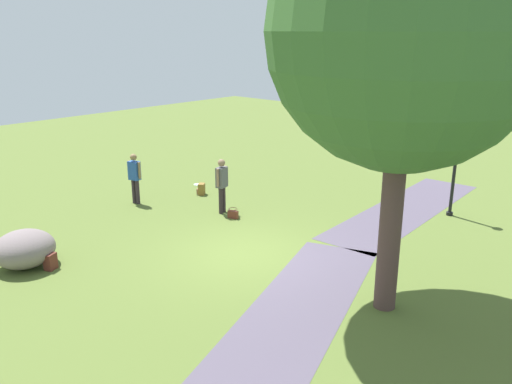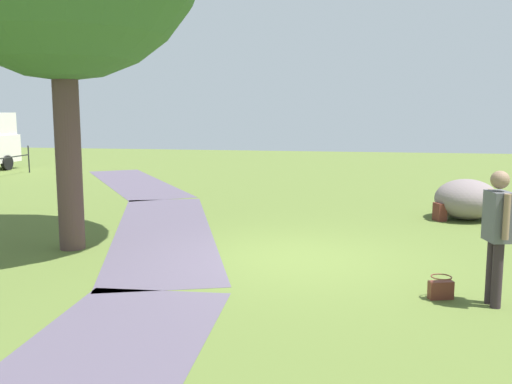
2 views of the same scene
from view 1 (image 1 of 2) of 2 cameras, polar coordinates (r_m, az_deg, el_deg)
name	(u,v)px [view 1 (image 1 of 2)]	position (r m, az deg, el deg)	size (l,w,h in m)	color
ground_plane	(247,254)	(13.60, -1.02, -6.75)	(48.00, 48.00, 0.00)	#53652C
footpath_segment_near	(406,209)	(17.55, 15.89, -1.82)	(8.09, 2.31, 0.01)	#504758
footpath_segment_mid	(290,321)	(10.74, 3.70, -13.72)	(8.19, 4.39, 0.01)	#504758
large_shade_tree	(406,32)	(10.13, 15.92, 16.28)	(5.08, 5.08, 8.02)	#513A35
lamp_post	(457,145)	(16.89, 20.95, 4.72)	(0.28, 0.28, 3.58)	black
lawn_boulder	(24,249)	(13.94, -23.78, -5.65)	(1.45, 1.39, 0.91)	slate
woman_with_handbag	(222,182)	(16.33, -3.72, 1.10)	(0.51, 0.31, 1.73)	#2E2328
man_near_boulder	(135,175)	(17.65, -13.00, 1.81)	(0.31, 0.51, 1.68)	#31262D
handbag_on_grass	(233,214)	(16.08, -2.51, -2.38)	(0.34, 0.34, 0.31)	#5E2A1F
backpack_by_boulder	(50,262)	(13.65, -21.38, -7.04)	(0.34, 0.33, 0.40)	#59271E
spare_backpack_on_lawn	(201,189)	(18.45, -5.94, 0.30)	(0.34, 0.35, 0.40)	olive
frisbee_on_grass	(197,185)	(19.68, -6.36, 0.81)	(0.27, 0.27, 0.02)	white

